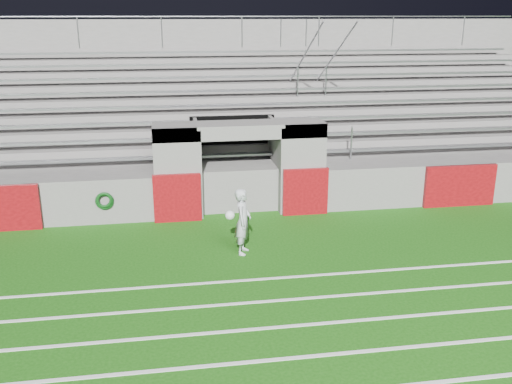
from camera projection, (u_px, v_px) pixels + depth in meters
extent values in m
plane|color=#164F0D|center=(260.00, 260.00, 13.30)|extent=(90.00, 90.00, 0.00)
cube|color=white|center=(299.00, 357.00, 9.53)|extent=(28.00, 0.09, 0.01)
cube|color=white|center=(287.00, 326.00, 10.47)|extent=(28.00, 0.09, 0.01)
cube|color=white|center=(276.00, 301.00, 11.41)|extent=(28.00, 0.09, 0.01)
cube|color=white|center=(267.00, 279.00, 12.36)|extent=(28.00, 0.09, 0.01)
cube|color=slate|center=(493.00, 182.00, 17.27)|extent=(10.60, 0.35, 1.25)
cube|color=slate|center=(176.00, 171.00, 15.93)|extent=(1.20, 1.00, 2.60)
cube|color=slate|center=(301.00, 165.00, 16.48)|extent=(1.20, 1.00, 2.60)
cube|color=black|center=(232.00, 156.00, 17.82)|extent=(2.60, 0.20, 2.50)
cube|color=slate|center=(198.00, 166.00, 16.61)|extent=(0.10, 2.20, 2.50)
cube|color=slate|center=(275.00, 163.00, 16.96)|extent=(0.10, 2.20, 2.50)
cube|color=slate|center=(239.00, 130.00, 15.88)|extent=(4.80, 1.00, 0.40)
cube|color=slate|center=(225.00, 144.00, 19.88)|extent=(26.00, 8.00, 0.20)
cube|color=slate|center=(225.00, 161.00, 20.07)|extent=(26.00, 8.00, 1.05)
cube|color=#65080D|center=(177.00, 198.00, 15.60)|extent=(1.30, 0.15, 1.35)
cube|color=#65080D|center=(305.00, 192.00, 16.14)|extent=(1.30, 0.15, 1.35)
cube|color=#65080D|center=(460.00, 186.00, 16.87)|extent=(2.20, 0.15, 1.25)
cube|color=gray|center=(236.00, 155.00, 17.03)|extent=(23.00, 0.28, 0.06)
cube|color=slate|center=(232.00, 149.00, 17.84)|extent=(24.00, 0.75, 0.38)
cube|color=gray|center=(232.00, 137.00, 17.62)|extent=(23.00, 0.28, 0.06)
cube|color=slate|center=(229.00, 138.00, 18.49)|extent=(24.00, 0.75, 0.76)
cube|color=gray|center=(229.00, 120.00, 18.21)|extent=(23.00, 0.28, 0.06)
cube|color=slate|center=(227.00, 128.00, 19.14)|extent=(24.00, 0.75, 1.14)
cube|color=gray|center=(227.00, 105.00, 18.80)|extent=(23.00, 0.28, 0.06)
cube|color=slate|center=(224.00, 119.00, 19.79)|extent=(24.00, 0.75, 1.52)
cube|color=gray|center=(224.00, 91.00, 19.40)|extent=(23.00, 0.28, 0.06)
cube|color=slate|center=(222.00, 110.00, 20.43)|extent=(24.00, 0.75, 1.90)
cube|color=gray|center=(222.00, 77.00, 19.99)|extent=(23.00, 0.28, 0.06)
cube|color=slate|center=(220.00, 101.00, 21.08)|extent=(24.00, 0.75, 2.28)
cube|color=gray|center=(219.00, 64.00, 20.58)|extent=(23.00, 0.28, 0.06)
cube|color=slate|center=(218.00, 93.00, 21.73)|extent=(24.00, 0.75, 2.66)
cube|color=gray|center=(217.00, 52.00, 21.17)|extent=(23.00, 0.28, 0.06)
cube|color=slate|center=(216.00, 90.00, 22.35)|extent=(26.00, 0.60, 5.29)
cylinder|color=#A5A8AD|center=(319.00, 144.00, 17.06)|extent=(0.05, 0.05, 1.00)
cylinder|color=#A5A8AD|center=(298.00, 82.00, 19.43)|extent=(0.05, 0.05, 1.00)
cylinder|color=#A5A8AD|center=(281.00, 33.00, 21.80)|extent=(0.05, 0.05, 1.00)
cylinder|color=#A5A8AD|center=(298.00, 67.00, 19.28)|extent=(0.05, 6.02, 3.08)
cylinder|color=#A5A8AD|center=(351.00, 143.00, 17.21)|extent=(0.05, 0.05, 1.00)
cylinder|color=#A5A8AD|center=(326.00, 81.00, 19.58)|extent=(0.05, 0.05, 1.00)
cylinder|color=#A5A8AD|center=(306.00, 33.00, 21.95)|extent=(0.05, 0.05, 1.00)
cylinder|color=#A5A8AD|center=(327.00, 66.00, 19.43)|extent=(0.05, 6.02, 3.08)
cylinder|color=#A5A8AD|center=(78.00, 32.00, 20.65)|extent=(0.05, 0.05, 1.10)
cylinder|color=#A5A8AD|center=(162.00, 32.00, 21.11)|extent=(0.05, 0.05, 1.10)
cylinder|color=#A5A8AD|center=(242.00, 32.00, 21.56)|extent=(0.05, 0.05, 1.10)
cylinder|color=#A5A8AD|center=(319.00, 31.00, 22.01)|extent=(0.05, 0.05, 1.10)
cylinder|color=#A5A8AD|center=(393.00, 31.00, 22.47)|extent=(0.05, 0.05, 1.10)
cylinder|color=#A5A8AD|center=(463.00, 30.00, 22.92)|extent=(0.05, 0.05, 1.10)
cylinder|color=#A5A8AD|center=(215.00, 16.00, 21.24)|extent=(24.00, 0.05, 0.05)
imported|color=#B9BEC3|center=(243.00, 221.00, 13.48)|extent=(0.55, 0.68, 1.61)
sphere|color=white|center=(230.00, 215.00, 13.17)|extent=(0.22, 0.22, 0.22)
torus|color=#0C3F12|center=(104.00, 201.00, 15.31)|extent=(0.49, 0.09, 0.49)
torus|color=#0C3D11|center=(104.00, 200.00, 15.25)|extent=(0.44, 0.08, 0.44)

